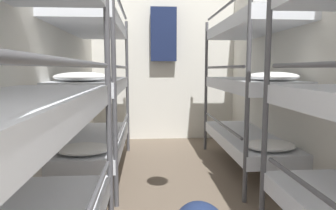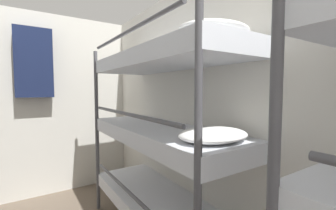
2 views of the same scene
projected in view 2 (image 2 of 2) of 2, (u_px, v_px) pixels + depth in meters
The scene contains 4 objects.
wall_right at pixel (290, 123), 1.44m from camera, with size 0.06×5.65×2.54m.
wall_back at pixel (36, 106), 3.08m from camera, with size 2.61×0.06×2.54m.
bunk_stack_right_far at pixel (162, 134), 2.08m from camera, with size 0.67×1.93×1.98m.
hanging_coat at pixel (34, 63), 2.91m from camera, with size 0.44×0.12×0.90m.
Camera 2 is at (-0.16, 2.00, 1.48)m, focal length 24.00 mm.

